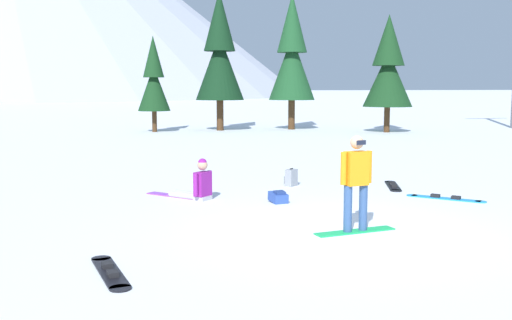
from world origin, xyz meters
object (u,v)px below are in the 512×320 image
object	(u,v)px
loose_snowboard_near_left	(446,198)
backpack_blue	(278,197)
loose_snowboard_near_right	(393,186)
backpack_grey	(291,178)
pine_tree_young	(292,56)
pine_tree_tall	(388,68)
snowboarder_midground	(197,185)
snowboarder_foreground	(356,182)
loose_snowboard_far_spare	(110,272)
pine_tree_short	(154,80)
pine_tree_slender	(220,55)

from	to	relation	value
loose_snowboard_near_left	backpack_blue	bearing A→B (deg)	170.09
loose_snowboard_near_right	backpack_grey	bearing A→B (deg)	161.63
pine_tree_young	pine_tree_tall	xyz separation A→B (m)	(4.46, -3.73, -0.82)
snowboarder_midground	backpack_blue	world-z (taller)	snowboarder_midground
snowboarder_foreground	snowboarder_midground	bearing A→B (deg)	118.76
snowboarder_midground	loose_snowboard_far_spare	world-z (taller)	snowboarder_midground
pine_tree_young	pine_tree_tall	distance (m)	5.87
loose_snowboard_near_right	backpack_blue	bearing A→B (deg)	-160.74
loose_snowboard_near_right	pine_tree_young	bearing A→B (deg)	77.71
loose_snowboard_far_spare	pine_tree_tall	distance (m)	28.12
snowboarder_midground	pine_tree_tall	distance (m)	22.71
loose_snowboard_near_right	pine_tree_tall	size ratio (longest dim) A/B	0.25
pine_tree_tall	backpack_grey	bearing A→B (deg)	-125.40
pine_tree_short	pine_tree_tall	bearing A→B (deg)	-17.48
snowboarder_foreground	snowboarder_midground	size ratio (longest dim) A/B	1.12
snowboarder_midground	pine_tree_slender	world-z (taller)	pine_tree_slender
pine_tree_young	loose_snowboard_far_spare	bearing A→B (deg)	-114.50
loose_snowboard_near_right	pine_tree_tall	distance (m)	19.59
backpack_grey	pine_tree_short	xyz separation A→B (m)	(-1.23, 20.21, 2.77)
loose_snowboard_near_right	pine_tree_short	world-z (taller)	pine_tree_short
pine_tree_short	pine_tree_young	bearing A→B (deg)	-1.93
backpack_grey	backpack_blue	world-z (taller)	backpack_grey
loose_snowboard_far_spare	loose_snowboard_near_right	bearing A→B (deg)	36.45
pine_tree_short	loose_snowboard_near_left	bearing A→B (deg)	-79.98
snowboarder_foreground	pine_tree_young	distance (m)	26.41
loose_snowboard_near_right	backpack_grey	distance (m)	2.67
backpack_blue	pine_tree_slender	size ratio (longest dim) A/B	0.07
snowboarder_foreground	snowboarder_midground	world-z (taller)	snowboarder_foreground
snowboarder_midground	pine_tree_slender	xyz separation A→B (m)	(5.40, 21.50, 4.14)
backpack_blue	loose_snowboard_near_left	bearing A→B (deg)	-9.91
snowboarder_midground	loose_snowboard_near_left	xyz separation A→B (m)	(5.56, -1.58, -0.31)
pine_tree_short	pine_tree_slender	size ratio (longest dim) A/B	0.67
snowboarder_midground	loose_snowboard_far_spare	size ratio (longest dim) A/B	0.87
loose_snowboard_near_left	backpack_grey	distance (m)	3.96
snowboarder_foreground	backpack_grey	bearing A→B (deg)	83.54
backpack_blue	pine_tree_tall	world-z (taller)	pine_tree_tall
backpack_grey	pine_tree_tall	xyz separation A→B (m)	(11.51, 16.20, 3.41)
pine_tree_young	pine_tree_slender	xyz separation A→B (m)	(-4.38, 0.39, 0.03)
loose_snowboard_near_right	pine_tree_short	distance (m)	21.59
loose_snowboard_near_left	loose_snowboard_far_spare	bearing A→B (deg)	-155.21
loose_snowboard_near_left	backpack_grey	world-z (taller)	backpack_grey
backpack_grey	pine_tree_slender	world-z (taller)	pine_tree_slender
backpack_blue	pine_tree_young	bearing A→B (deg)	69.82
snowboarder_foreground	pine_tree_young	bearing A→B (deg)	73.05
snowboarder_foreground	loose_snowboard_near_left	distance (m)	4.23
loose_snowboard_near_right	pine_tree_tall	world-z (taller)	pine_tree_tall
loose_snowboard_near_left	pine_tree_slender	xyz separation A→B (m)	(-0.16, 23.08, 4.45)
backpack_blue	pine_tree_short	bearing A→B (deg)	90.48
snowboarder_midground	loose_snowboard_near_right	xyz separation A→B (m)	(5.26, 0.34, -0.31)
loose_snowboard_near_right	snowboarder_foreground	bearing A→B (deg)	-126.09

